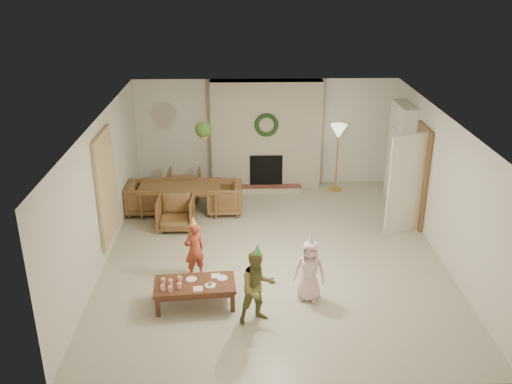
{
  "coord_description": "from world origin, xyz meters",
  "views": [
    {
      "loc": [
        -0.53,
        -9.09,
        5.03
      ],
      "look_at": [
        -0.3,
        0.4,
        1.05
      ],
      "focal_mm": 39.57,
      "sensor_mm": 36.0,
      "label": 1
    }
  ],
  "objects_px": {
    "child_plaid": "(258,287)",
    "child_pink": "(310,271)",
    "dining_chair_left": "(145,198)",
    "coffee_table_top": "(195,285)",
    "dining_chair_near": "(176,213)",
    "dining_chair_far": "(184,185)",
    "child_red": "(194,250)",
    "dining_chair_right": "(225,198)",
    "dining_table": "(180,199)"
  },
  "relations": [
    {
      "from": "coffee_table_top",
      "to": "child_pink",
      "type": "xyz_separation_m",
      "value": [
        1.78,
        0.12,
        0.15
      ]
    },
    {
      "from": "dining_table",
      "to": "dining_chair_far",
      "type": "distance_m",
      "value": 0.75
    },
    {
      "from": "dining_chair_near",
      "to": "dining_chair_right",
      "type": "bearing_deg",
      "value": 38.66
    },
    {
      "from": "dining_chair_left",
      "to": "coffee_table_top",
      "type": "distance_m",
      "value": 3.7
    },
    {
      "from": "dining_chair_right",
      "to": "child_red",
      "type": "xyz_separation_m",
      "value": [
        -0.43,
        -2.58,
        0.16
      ]
    },
    {
      "from": "dining_chair_left",
      "to": "dining_chair_far",
      "type": "bearing_deg",
      "value": -45.0
    },
    {
      "from": "dining_table",
      "to": "child_red",
      "type": "relative_size",
      "value": 1.72
    },
    {
      "from": "dining_chair_right",
      "to": "child_pink",
      "type": "distance_m",
      "value": 3.61
    },
    {
      "from": "dining_chair_far",
      "to": "coffee_table_top",
      "type": "height_order",
      "value": "dining_chair_far"
    },
    {
      "from": "dining_chair_near",
      "to": "coffee_table_top",
      "type": "height_order",
      "value": "dining_chair_near"
    },
    {
      "from": "child_red",
      "to": "dining_chair_right",
      "type": "bearing_deg",
      "value": -128.45
    },
    {
      "from": "child_red",
      "to": "child_plaid",
      "type": "relative_size",
      "value": 0.86
    },
    {
      "from": "dining_chair_far",
      "to": "dining_table",
      "type": "bearing_deg",
      "value": 90.0
    },
    {
      "from": "dining_chair_near",
      "to": "child_pink",
      "type": "relative_size",
      "value": 0.72
    },
    {
      "from": "dining_chair_far",
      "to": "child_plaid",
      "type": "xyz_separation_m",
      "value": [
        1.52,
        -4.65,
        0.25
      ]
    },
    {
      "from": "child_pink",
      "to": "child_red",
      "type": "bearing_deg",
      "value": 172.63
    },
    {
      "from": "dining_table",
      "to": "child_plaid",
      "type": "bearing_deg",
      "value": -67.86
    },
    {
      "from": "child_red",
      "to": "child_plaid",
      "type": "height_order",
      "value": "child_plaid"
    },
    {
      "from": "coffee_table_top",
      "to": "child_plaid",
      "type": "distance_m",
      "value": 1.08
    },
    {
      "from": "child_pink",
      "to": "dining_chair_near",
      "type": "bearing_deg",
      "value": 146.71
    },
    {
      "from": "dining_table",
      "to": "dining_chair_left",
      "type": "distance_m",
      "value": 0.75
    },
    {
      "from": "dining_chair_far",
      "to": "dining_chair_left",
      "type": "distance_m",
      "value": 1.06
    },
    {
      "from": "dining_chair_near",
      "to": "child_plaid",
      "type": "height_order",
      "value": "child_plaid"
    },
    {
      "from": "child_pink",
      "to": "dining_chair_far",
      "type": "bearing_deg",
      "value": 134.13
    },
    {
      "from": "dining_chair_far",
      "to": "dining_chair_near",
      "type": "bearing_deg",
      "value": 90.0
    },
    {
      "from": "dining_chair_far",
      "to": "child_red",
      "type": "distance_m",
      "value": 3.38
    },
    {
      "from": "dining_chair_far",
      "to": "child_red",
      "type": "bearing_deg",
      "value": 99.15
    },
    {
      "from": "dining_chair_near",
      "to": "coffee_table_top",
      "type": "xyz_separation_m",
      "value": [
        0.58,
        -2.7,
        0.02
      ]
    },
    {
      "from": "dining_chair_far",
      "to": "child_plaid",
      "type": "relative_size",
      "value": 0.63
    },
    {
      "from": "child_plaid",
      "to": "child_pink",
      "type": "xyz_separation_m",
      "value": [
        0.83,
        0.57,
        -0.07
      ]
    },
    {
      "from": "child_plaid",
      "to": "dining_table",
      "type": "bearing_deg",
      "value": 91.63
    },
    {
      "from": "dining_table",
      "to": "dining_chair_near",
      "type": "relative_size",
      "value": 2.34
    },
    {
      "from": "dining_chair_near",
      "to": "child_red",
      "type": "height_order",
      "value": "child_red"
    },
    {
      "from": "child_plaid",
      "to": "dining_chair_far",
      "type": "bearing_deg",
      "value": 88.32
    },
    {
      "from": "dining_table",
      "to": "child_pink",
      "type": "relative_size",
      "value": 1.68
    },
    {
      "from": "coffee_table_top",
      "to": "child_red",
      "type": "relative_size",
      "value": 1.26
    },
    {
      "from": "dining_chair_far",
      "to": "child_pink",
      "type": "bearing_deg",
      "value": 120.64
    },
    {
      "from": "dining_chair_right",
      "to": "dining_chair_left",
      "type": "bearing_deg",
      "value": -90.0
    },
    {
      "from": "coffee_table_top",
      "to": "child_red",
      "type": "bearing_deg",
      "value": 89.25
    },
    {
      "from": "child_red",
      "to": "child_plaid",
      "type": "distance_m",
      "value": 1.66
    },
    {
      "from": "coffee_table_top",
      "to": "child_red",
      "type": "xyz_separation_m",
      "value": [
        -0.06,
        0.85,
        0.14
      ]
    },
    {
      "from": "dining_chair_far",
      "to": "child_plaid",
      "type": "bearing_deg",
      "value": 108.83
    },
    {
      "from": "dining_table",
      "to": "dining_chair_far",
      "type": "bearing_deg",
      "value": 90.0
    },
    {
      "from": "dining_chair_far",
      "to": "dining_chair_left",
      "type": "xyz_separation_m",
      "value": [
        -0.76,
        -0.74,
        0.0
      ]
    },
    {
      "from": "dining_table",
      "to": "child_red",
      "type": "bearing_deg",
      "value": -78.27
    },
    {
      "from": "dining_chair_left",
      "to": "child_red",
      "type": "relative_size",
      "value": 0.74
    },
    {
      "from": "dining_chair_left",
      "to": "coffee_table_top",
      "type": "bearing_deg",
      "value": -158.42
    },
    {
      "from": "dining_chair_near",
      "to": "dining_chair_left",
      "type": "distance_m",
      "value": 1.06
    },
    {
      "from": "dining_chair_near",
      "to": "dining_chair_left",
      "type": "xyz_separation_m",
      "value": [
        -0.74,
        0.76,
        0.0
      ]
    },
    {
      "from": "dining_table",
      "to": "dining_chair_near",
      "type": "xyz_separation_m",
      "value": [
        -0.01,
        -0.75,
        0.03
      ]
    }
  ]
}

